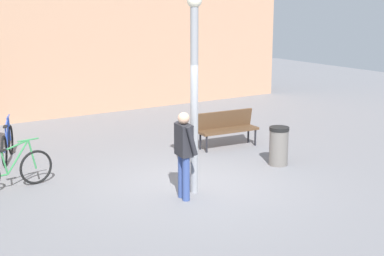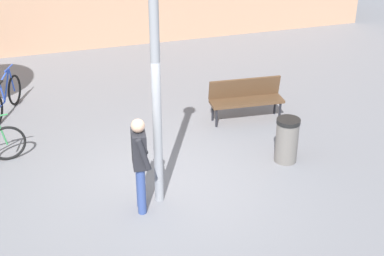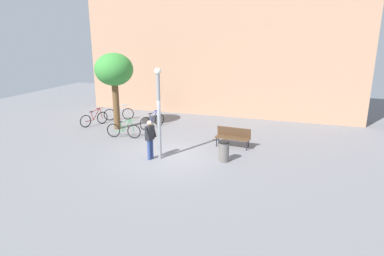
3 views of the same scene
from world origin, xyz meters
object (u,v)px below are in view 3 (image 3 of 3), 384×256
Objects in this scene: person_by_lamppost at (150,137)px; bicycle_blue at (152,121)px; lamppost at (159,108)px; bicycle_green at (124,130)px; bicycle_red at (94,119)px; plaza_tree at (114,71)px; trash_bin at (224,151)px; park_bench at (233,136)px; bicycle_silver at (119,114)px.

bicycle_blue is (-2.04, 4.52, -0.58)m from person_by_lamppost.
lamppost reaches higher than bicycle_green.
bicycle_red and bicycle_green have the same top height.
plaza_tree is at bearing 139.88° from lamppost.
bicycle_red is at bearing -169.23° from bicycle_blue.
park_bench is at bearing 91.02° from trash_bin.
lamppost is at bearing -35.74° from bicycle_green.
person_by_lamppost is 3.12m from trash_bin.
lamppost is 3.96m from park_bench.
plaza_tree is at bearing -62.21° from bicycle_silver.
plaza_tree is 3.45m from bicycle_silver.
plaza_tree reaches higher than bicycle_green.
park_bench is (2.96, 2.67, -0.42)m from person_by_lamppost.
park_bench is 1.85× the size of trash_bin.
bicycle_red is 1.00× the size of bicycle_blue.
bicycle_green is at bearing -176.25° from park_bench.
bicycle_blue is 2.28m from bicycle_green.
lamppost reaches higher than bicycle_red.
person_by_lamppost is at bearing -137.94° from park_bench.
plaza_tree is at bearing -154.69° from bicycle_blue.
plaza_tree reaches higher than trash_bin.
person_by_lamppost is at bearing -49.05° from bicycle_silver.
bicycle_blue is 1.07× the size of bicycle_silver.
plaza_tree reaches higher than bicycle_red.
lamppost reaches higher than trash_bin.
bicycle_green is at bearing -55.81° from bicycle_silver.
plaza_tree is 2.45× the size of bicycle_blue.
bicycle_blue and bicycle_green have the same top height.
lamppost is at bearing -61.07° from bicycle_blue.
bicycle_blue is at bearing 10.77° from bicycle_red.
park_bench is 0.91× the size of bicycle_green.
bicycle_silver is at bearing 133.98° from lamppost.
bicycle_blue reaches higher than trash_bin.
bicycle_blue is (-5.00, 1.85, -0.16)m from park_bench.
bicycle_green is at bearing -29.03° from bicycle_red.
trash_bin is at bearing -31.45° from bicycle_silver.
park_bench is at bearing 43.59° from lamppost.
plaza_tree is 3.42m from bicycle_blue.
person_by_lamppost is 7.24m from bicycle_silver.
lamppost is 7.54m from bicycle_silver.
trash_bin is (6.79, -2.96, -2.75)m from plaza_tree.
plaza_tree reaches higher than lamppost.
trash_bin is at bearing -88.98° from park_bench.
bicycle_red reaches higher than trash_bin.
trash_bin is (0.03, -1.94, -0.10)m from park_bench.
bicycle_silver reaches higher than park_bench.
bicycle_blue is at bearing -19.21° from bicycle_silver.
plaza_tree is 3.25m from bicycle_red.
lamppost is at bearing -46.02° from bicycle_silver.
plaza_tree is 2.31× the size of bicycle_green.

